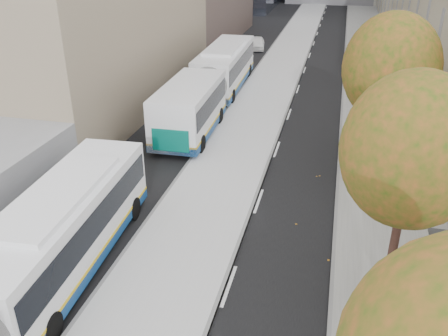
% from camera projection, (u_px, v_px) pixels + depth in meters
% --- Properties ---
extents(bus_platform, '(4.25, 150.00, 0.15)m').
position_uv_depth(bus_platform, '(268.00, 90.00, 36.91)').
color(bus_platform, silver).
rests_on(bus_platform, ground).
extents(sidewalk, '(4.75, 150.00, 0.08)m').
position_uv_depth(sidewalk, '(374.00, 98.00, 35.23)').
color(sidewalk, gray).
rests_on(sidewalk, ground).
extents(tree_c, '(4.20, 4.20, 7.28)m').
position_uv_depth(tree_c, '(412.00, 151.00, 13.86)').
color(tree_c, black).
rests_on(tree_c, sidewalk).
extents(tree_d, '(4.40, 4.40, 7.60)m').
position_uv_depth(tree_d, '(391.00, 68.00, 21.61)').
color(tree_d, black).
rests_on(tree_d, sidewalk).
extents(bus_far, '(3.31, 19.17, 3.18)m').
position_uv_depth(bus_far, '(212.00, 81.00, 33.06)').
color(bus_far, white).
rests_on(bus_far, ground).
extents(distant_car, '(2.05, 3.95, 1.28)m').
position_uv_depth(distant_car, '(257.00, 43.00, 50.08)').
color(distant_car, white).
rests_on(distant_car, ground).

